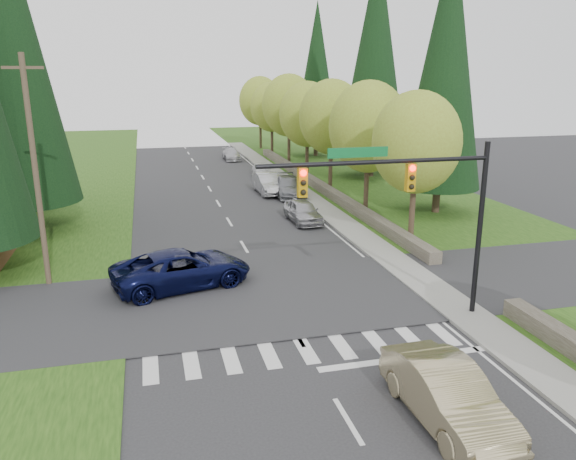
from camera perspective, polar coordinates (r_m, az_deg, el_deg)
name	(u,v)px	position (r m, az deg, el deg)	size (l,w,h in m)	color
ground	(336,401)	(17.09, 4.91, -16.91)	(120.00, 120.00, 0.00)	#28282B
grass_east	(422,213)	(39.11, 13.44, 1.68)	(14.00, 110.00, 0.06)	#204312
grass_west	(5,240)	(35.72, -26.82, -0.92)	(14.00, 110.00, 0.06)	#204312
cross_street	(275,298)	(23.94, -1.37, -6.91)	(120.00, 8.00, 0.10)	#28282B
sidewalk_east	(327,211)	(38.55, 3.99, 1.94)	(1.80, 80.00, 0.13)	gray
curb_east	(315,212)	(38.30, 2.78, 1.86)	(0.20, 80.00, 0.13)	gray
stone_wall_north	(317,184)	(46.45, 2.93, 4.67)	(0.70, 40.00, 0.70)	#4C4438
traffic_signal	(414,194)	(20.72, 12.65, 3.58)	(8.70, 0.37, 6.80)	black
utility_pole	(35,172)	(26.29, -24.28, 5.43)	(1.60, 0.24, 10.00)	#473828
decid_tree_0	(416,143)	(31.15, 12.90, 8.66)	(4.80, 4.80, 8.37)	#38281C
decid_tree_1	(369,127)	(37.51, 8.19, 10.32)	(5.20, 5.20, 8.80)	#38281C
decid_tree_2	(332,117)	(43.97, 4.45, 11.36)	(5.00, 5.00, 8.82)	#38281C
decid_tree_3	(307,114)	(50.68, 1.98, 11.66)	(5.00, 5.00, 8.55)	#38281C
decid_tree_4	(289,105)	(57.43, 0.10, 12.54)	(5.40, 5.40, 9.18)	#38281C
decid_tree_5	(272,107)	(64.21, -1.66, 12.39)	(4.80, 4.80, 8.30)	#38281C
decid_tree_6	(260,101)	(71.05, -2.85, 12.95)	(5.20, 5.20, 8.86)	#38281C
conifer_w_c	(5,33)	(36.33, -26.81, 17.40)	(6.46, 6.46, 20.80)	#38281C
conifer_e_a	(446,63)	(38.51, 15.76, 16.00)	(5.44, 5.44, 17.80)	#38281C
conifer_e_b	(375,54)	(51.57, 8.86, 17.26)	(6.12, 6.12, 19.80)	#38281C
conifer_e_c	(317,72)	(64.39, 2.94, 15.73)	(5.10, 5.10, 16.80)	#38281C
sedan_champagne	(447,394)	(16.34, 15.83, -15.78)	(1.73, 4.97, 1.64)	tan
suv_navy	(182,269)	(25.26, -10.71, -3.90)	(2.81, 6.09, 1.69)	#0A0E35
parked_car_a	(303,211)	(35.66, 1.54, 1.91)	(1.69, 4.19, 1.43)	#A6A6AA
parked_car_b	(288,186)	(43.35, 0.05, 4.44)	(2.12, 5.20, 1.51)	gray
parked_car_c	(268,184)	(44.34, -2.02, 4.74)	(1.69, 4.84, 1.59)	#AFAFB4
parked_car_d	(262,170)	(51.29, -2.68, 6.06)	(1.54, 3.84, 1.31)	silver
parked_car_e	(232,154)	(62.22, -5.74, 7.65)	(1.71, 4.20, 1.22)	#B3B3B8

